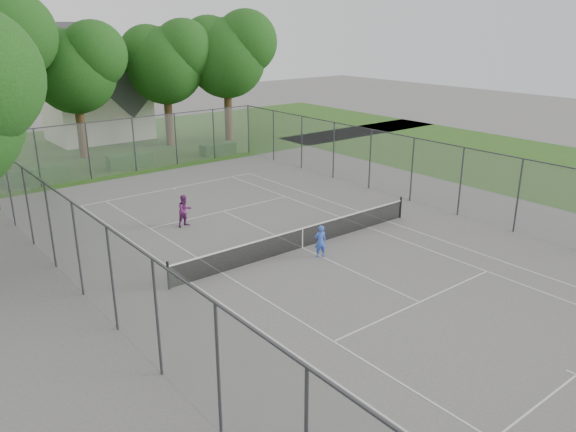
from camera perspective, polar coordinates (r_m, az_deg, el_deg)
ground at (r=24.42m, az=1.47°, el=-3.26°), size 120.00×120.00×0.00m
grass_far at (r=46.58m, az=-19.69°, el=6.48°), size 60.00×20.00×0.00m
grass_right at (r=41.49m, az=25.51°, el=4.28°), size 16.00×40.00×0.00m
court_markings at (r=24.41m, az=1.47°, el=-3.25°), size 11.03×23.83×0.01m
tennis_net at (r=24.23m, az=1.48°, el=-2.14°), size 12.87×0.10×1.10m
perimeter_fence at (r=23.79m, az=1.50°, el=0.77°), size 18.08×34.08×3.52m
tree_far_midleft at (r=42.55m, az=-20.81°, el=14.18°), size 6.61×6.03×9.50m
tree_far_midright at (r=45.33m, az=-12.27°, el=15.29°), size 6.69×6.11×9.62m
tree_far_right at (r=46.45m, az=-6.14°, el=16.29°), size 7.19×6.56×10.33m
hedge_left at (r=37.52m, az=-24.18°, el=3.81°), size 3.74×1.12×0.93m
hedge_mid at (r=39.30m, az=-15.76°, el=5.41°), size 3.02×0.86×0.95m
hedge_right at (r=42.25m, az=-7.12°, el=6.80°), size 2.63×0.97×0.79m
house at (r=49.67m, az=-18.93°, el=11.69°), size 7.49×5.80×9.32m
girl_player at (r=23.30m, az=3.31°, el=-2.58°), size 0.59×0.49×1.39m
woman_player at (r=27.19m, az=-10.43°, el=0.53°), size 0.83×0.69×1.55m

